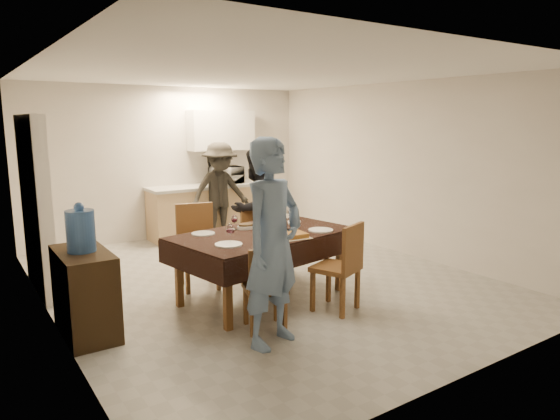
{
  "coord_description": "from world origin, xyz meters",
  "views": [
    {
      "loc": [
        -3.27,
        -5.24,
        2.04
      ],
      "look_at": [
        0.06,
        -0.3,
        0.96
      ],
      "focal_mm": 32.0,
      "sensor_mm": 36.0,
      "label": 1
    }
  ],
  "objects_px": {
    "water_pitcher": "(291,221)",
    "dining_table": "(263,236)",
    "person_near": "(273,243)",
    "person_far": "(256,209)",
    "person_kitchen": "(220,192)",
    "console": "(85,293)",
    "water_jug": "(81,231)",
    "wine_bottle": "(257,218)",
    "savoury_tart": "(289,235)",
    "microwave": "(226,175)"
  },
  "relations": [
    {
      "from": "microwave",
      "to": "person_kitchen",
      "type": "xyz_separation_m",
      "value": [
        -0.37,
        -0.45,
        -0.23
      ]
    },
    {
      "from": "wine_bottle",
      "to": "person_far",
      "type": "bearing_deg",
      "value": 59.04
    },
    {
      "from": "water_jug",
      "to": "person_far",
      "type": "bearing_deg",
      "value": 20.83
    },
    {
      "from": "water_pitcher",
      "to": "person_near",
      "type": "relative_size",
      "value": 0.11
    },
    {
      "from": "person_far",
      "to": "wine_bottle",
      "type": "bearing_deg",
      "value": 46.81
    },
    {
      "from": "dining_table",
      "to": "water_pitcher",
      "type": "height_order",
      "value": "water_pitcher"
    },
    {
      "from": "water_jug",
      "to": "savoury_tart",
      "type": "relative_size",
      "value": 0.93
    },
    {
      "from": "person_kitchen",
      "to": "person_near",
      "type": "bearing_deg",
      "value": -110.6
    },
    {
      "from": "water_pitcher",
      "to": "dining_table",
      "type": "bearing_deg",
      "value": 171.87
    },
    {
      "from": "person_near",
      "to": "person_kitchen",
      "type": "relative_size",
      "value": 1.13
    },
    {
      "from": "console",
      "to": "dining_table",
      "type": "bearing_deg",
      "value": -3.11
    },
    {
      "from": "wine_bottle",
      "to": "person_far",
      "type": "height_order",
      "value": "person_far"
    },
    {
      "from": "water_jug",
      "to": "wine_bottle",
      "type": "xyz_separation_m",
      "value": [
        1.88,
        -0.06,
        -0.08
      ]
    },
    {
      "from": "wine_bottle",
      "to": "savoury_tart",
      "type": "bearing_deg",
      "value": -70.77
    },
    {
      "from": "dining_table",
      "to": "savoury_tart",
      "type": "xyz_separation_m",
      "value": [
        0.1,
        -0.38,
        0.06
      ]
    },
    {
      "from": "microwave",
      "to": "person_far",
      "type": "bearing_deg",
      "value": 72.07
    },
    {
      "from": "wine_bottle",
      "to": "savoury_tart",
      "type": "distance_m",
      "value": 0.48
    },
    {
      "from": "person_far",
      "to": "console",
      "type": "bearing_deg",
      "value": 8.61
    },
    {
      "from": "console",
      "to": "water_pitcher",
      "type": "xyz_separation_m",
      "value": [
        2.28,
        -0.16,
        0.46
      ]
    },
    {
      "from": "person_near",
      "to": "person_kitchen",
      "type": "height_order",
      "value": "person_near"
    },
    {
      "from": "person_far",
      "to": "person_near",
      "type": "bearing_deg",
      "value": 50.13
    },
    {
      "from": "water_pitcher",
      "to": "person_kitchen",
      "type": "xyz_separation_m",
      "value": [
        0.54,
        2.84,
        -0.04
      ]
    },
    {
      "from": "console",
      "to": "microwave",
      "type": "relative_size",
      "value": 1.63
    },
    {
      "from": "console",
      "to": "person_far",
      "type": "relative_size",
      "value": 0.53
    },
    {
      "from": "person_near",
      "to": "water_pitcher",
      "type": "bearing_deg",
      "value": 29.43
    },
    {
      "from": "wine_bottle",
      "to": "person_near",
      "type": "height_order",
      "value": "person_near"
    },
    {
      "from": "dining_table",
      "to": "person_near",
      "type": "distance_m",
      "value": 1.2
    },
    {
      "from": "person_near",
      "to": "person_kitchen",
      "type": "bearing_deg",
      "value": 50.81
    },
    {
      "from": "console",
      "to": "person_kitchen",
      "type": "relative_size",
      "value": 0.53
    },
    {
      "from": "person_kitchen",
      "to": "console",
      "type": "bearing_deg",
      "value": -136.48
    },
    {
      "from": "person_kitchen",
      "to": "water_pitcher",
      "type": "bearing_deg",
      "value": -100.83
    },
    {
      "from": "dining_table",
      "to": "person_kitchen",
      "type": "xyz_separation_m",
      "value": [
        0.89,
        2.79,
        0.09
      ]
    },
    {
      "from": "dining_table",
      "to": "person_near",
      "type": "xyz_separation_m",
      "value": [
        -0.55,
        -1.05,
        0.21
      ]
    },
    {
      "from": "microwave",
      "to": "person_kitchen",
      "type": "relative_size",
      "value": 0.33
    },
    {
      "from": "console",
      "to": "microwave",
      "type": "bearing_deg",
      "value": 44.48
    },
    {
      "from": "person_far",
      "to": "person_kitchen",
      "type": "relative_size",
      "value": 1.0
    },
    {
      "from": "dining_table",
      "to": "console",
      "type": "height_order",
      "value": "console"
    },
    {
      "from": "person_kitchen",
      "to": "person_far",
      "type": "bearing_deg",
      "value": -101.17
    },
    {
      "from": "person_near",
      "to": "person_far",
      "type": "distance_m",
      "value": 2.37
    },
    {
      "from": "person_near",
      "to": "person_far",
      "type": "bearing_deg",
      "value": 43.77
    },
    {
      "from": "water_jug",
      "to": "savoury_tart",
      "type": "distance_m",
      "value": 2.1
    },
    {
      "from": "water_jug",
      "to": "person_near",
      "type": "relative_size",
      "value": 0.21
    },
    {
      "from": "wine_bottle",
      "to": "person_far",
      "type": "relative_size",
      "value": 0.19
    },
    {
      "from": "water_jug",
      "to": "water_pitcher",
      "type": "bearing_deg",
      "value": -3.88
    },
    {
      "from": "console",
      "to": "water_jug",
      "type": "height_order",
      "value": "water_jug"
    },
    {
      "from": "dining_table",
      "to": "water_jug",
      "type": "height_order",
      "value": "water_jug"
    },
    {
      "from": "savoury_tart",
      "to": "person_near",
      "type": "bearing_deg",
      "value": -134.13
    },
    {
      "from": "water_jug",
      "to": "person_kitchen",
      "type": "distance_m",
      "value": 3.9
    },
    {
      "from": "dining_table",
      "to": "water_jug",
      "type": "relative_size",
      "value": 5.49
    },
    {
      "from": "console",
      "to": "person_near",
      "type": "height_order",
      "value": "person_near"
    }
  ]
}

